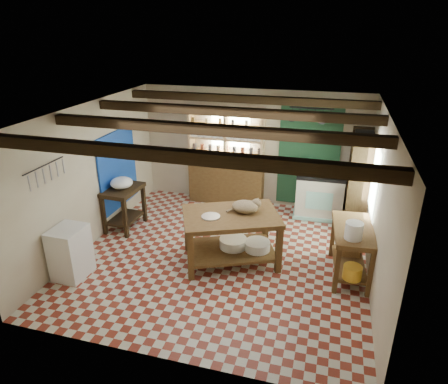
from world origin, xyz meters
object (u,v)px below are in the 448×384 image
(prep_table, at_px, (124,208))
(white_cabinet, at_px, (70,252))
(right_counter, at_px, (350,252))
(cat, at_px, (245,207))
(work_table, at_px, (231,238))
(stove, at_px, (319,195))

(prep_table, bearing_deg, white_cabinet, -88.32)
(prep_table, distance_m, right_counter, 4.41)
(white_cabinet, height_order, right_counter, right_counter)
(white_cabinet, height_order, cat, cat)
(prep_table, distance_m, white_cabinet, 1.76)
(work_table, xyz_separation_m, white_cabinet, (-2.41, -1.13, -0.02))
(right_counter, relative_size, cat, 2.67)
(work_table, xyz_separation_m, prep_table, (-2.39, 0.63, -0.02))
(cat, bearing_deg, work_table, -178.69)
(work_table, bearing_deg, prep_table, 141.47)
(work_table, relative_size, cat, 3.51)
(prep_table, height_order, right_counter, same)
(prep_table, height_order, cat, cat)
(prep_table, xyz_separation_m, white_cabinet, (-0.02, -1.76, -0.00))
(stove, xyz_separation_m, white_cabinet, (-3.78, -3.38, -0.05))
(prep_table, relative_size, cat, 1.91)
(right_counter, height_order, cat, cat)
(white_cabinet, relative_size, cat, 1.90)
(white_cabinet, bearing_deg, cat, 27.36)
(white_cabinet, bearing_deg, right_counter, 17.15)
(work_table, bearing_deg, white_cabinet, -178.70)
(stove, relative_size, right_counter, 0.81)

